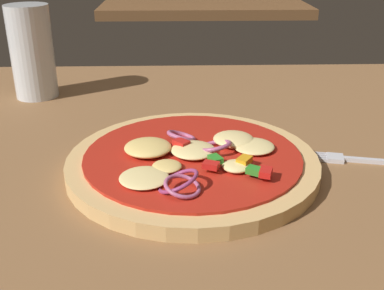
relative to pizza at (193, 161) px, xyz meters
name	(u,v)px	position (x,y,z in m)	size (l,w,h in m)	color
dining_table	(248,191)	(0.06, -0.02, -0.03)	(1.30, 0.92, 0.04)	brown
pizza	(193,161)	(0.00, 0.00, 0.00)	(0.27, 0.27, 0.03)	tan
fork	(363,160)	(0.19, 0.01, -0.01)	(0.15, 0.05, 0.01)	silver
beer_glass	(33,58)	(-0.24, 0.26, 0.05)	(0.06, 0.06, 0.14)	silver
background_table	(203,4)	(0.09, 1.45, -0.03)	(0.76, 0.58, 0.04)	brown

